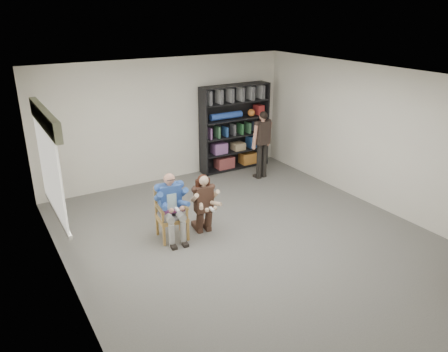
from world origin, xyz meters
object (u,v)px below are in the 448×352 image
standing_man (262,145)px  bookshelf (235,128)px  kneeling_woman (204,204)px  seated_man (171,206)px  armchair (172,214)px

standing_man → bookshelf: bearing=94.5°
kneeling_woman → standing_man: size_ratio=0.69×
seated_man → bookshelf: size_ratio=0.58×
kneeling_woman → bookshelf: bookshelf is taller
seated_man → bookshelf: bearing=47.3°
seated_man → bookshelf: 3.80m
seated_man → kneeling_woman: (0.58, -0.12, -0.05)m
seated_man → standing_man: (3.04, 1.59, 0.20)m
armchair → bookshelf: size_ratio=0.44×
seated_man → armchair: bearing=0.0°
kneeling_woman → standing_man: standing_man is taller
armchair → kneeling_woman: bearing=-5.5°
armchair → kneeling_woman: size_ratio=0.84×
armchair → standing_man: (3.04, 1.59, 0.34)m
standing_man → seated_man: bearing=-160.4°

